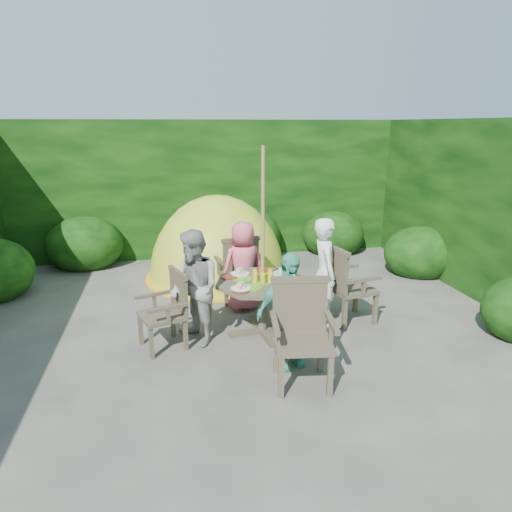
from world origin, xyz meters
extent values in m
plane|color=#45423D|center=(0.00, 0.00, 0.00)|extent=(60.00, 60.00, 0.00)
cube|color=black|center=(0.00, 4.00, 1.25)|extent=(9.00, 1.00, 2.50)
cylinder|color=#3C3627|center=(0.30, 0.08, 0.31)|extent=(0.11, 0.11, 0.62)
cube|color=#3C3627|center=(0.30, 0.08, 0.03)|extent=(0.83, 0.19, 0.05)
cube|color=#3C3627|center=(0.30, 0.08, 0.03)|extent=(0.19, 0.83, 0.05)
cylinder|color=#3C3627|center=(0.30, 0.08, 0.64)|extent=(1.26, 1.26, 0.04)
cylinder|color=#54AC1D|center=(0.12, -0.10, 0.66)|extent=(0.26, 0.26, 0.00)
cylinder|color=#54AC1D|center=(0.52, -0.06, 0.66)|extent=(0.26, 0.26, 0.00)
cylinder|color=#54AC1D|center=(0.08, 0.22, 0.66)|extent=(0.26, 0.26, 0.00)
cylinder|color=#54AC1D|center=(0.48, 0.27, 0.66)|extent=(0.26, 0.26, 0.00)
cylinder|color=#54AC1D|center=(0.30, 0.08, 0.66)|extent=(0.26, 0.26, 0.00)
cylinder|color=white|center=(0.60, 0.30, 0.67)|extent=(0.23, 0.23, 0.01)
cylinder|color=white|center=(0.08, 0.38, 0.67)|extent=(0.23, 0.23, 0.01)
cylinder|color=white|center=(0.01, -0.14, 0.67)|extent=(0.23, 0.23, 0.01)
cylinder|color=white|center=(0.52, -0.21, 0.67)|extent=(0.23, 0.23, 0.01)
cylinder|color=red|center=(0.72, 0.13, 0.67)|extent=(0.20, 0.20, 0.01)
cylinder|color=red|center=(0.38, 0.50, 0.67)|extent=(0.20, 0.20, 0.01)
cylinder|color=red|center=(-0.07, 0.29, 0.67)|extent=(0.20, 0.20, 0.01)
cylinder|color=red|center=(-0.01, -0.20, 0.67)|extent=(0.20, 0.20, 0.01)
cylinder|color=red|center=(0.48, -0.30, 0.67)|extent=(0.20, 0.20, 0.01)
cylinder|color=green|center=(0.50, 0.15, 0.69)|extent=(0.16, 0.16, 0.05)
cylinder|color=olive|center=(0.30, 0.08, 1.10)|extent=(0.05, 0.05, 2.20)
cube|color=#3C3627|center=(1.47, 0.22, 0.43)|extent=(0.58, 0.60, 0.05)
cube|color=#3C3627|center=(1.73, 0.04, 0.21)|extent=(0.06, 0.06, 0.42)
cube|color=#3C3627|center=(1.65, 0.48, 0.21)|extent=(0.06, 0.06, 0.42)
cube|color=#3C3627|center=(1.29, -0.03, 0.21)|extent=(0.06, 0.06, 0.42)
cube|color=#3C3627|center=(1.22, 0.40, 0.21)|extent=(0.06, 0.06, 0.42)
cube|color=#3C3627|center=(1.24, 0.18, 0.70)|extent=(0.13, 0.52, 0.50)
cube|color=#3C3627|center=(1.52, -0.03, 0.63)|extent=(0.50, 0.13, 0.04)
cube|color=#3C3627|center=(1.43, 0.48, 0.63)|extent=(0.50, 0.13, 0.04)
cube|color=#3C3627|center=(-0.87, -0.06, 0.38)|extent=(0.57, 0.58, 0.04)
cube|color=#3C3627|center=(-1.12, 0.06, 0.19)|extent=(0.06, 0.06, 0.37)
cube|color=#3C3627|center=(-0.99, -0.30, 0.19)|extent=(0.06, 0.06, 0.37)
cube|color=#3C3627|center=(-0.75, 0.19, 0.19)|extent=(0.06, 0.06, 0.37)
cube|color=#3C3627|center=(-0.62, -0.18, 0.19)|extent=(0.06, 0.06, 0.37)
cube|color=#3C3627|center=(-0.67, 0.01, 0.62)|extent=(0.18, 0.44, 0.44)
cube|color=#3C3627|center=(-0.94, 0.16, 0.56)|extent=(0.43, 0.19, 0.04)
cube|color=#3C3627|center=(-0.79, -0.27, 0.56)|extent=(0.43, 0.19, 0.04)
cube|color=#3C3627|center=(0.16, 1.25, 0.42)|extent=(0.58, 0.57, 0.05)
cube|color=#3C3627|center=(0.34, 1.50, 0.20)|extent=(0.06, 0.06, 0.41)
cube|color=#3C3627|center=(-0.08, 1.43, 0.20)|extent=(0.06, 0.06, 0.41)
cube|color=#3C3627|center=(0.41, 1.08, 0.20)|extent=(0.06, 0.06, 0.41)
cube|color=#3C3627|center=(-0.01, 1.01, 0.20)|extent=(0.06, 0.06, 0.41)
cube|color=#3C3627|center=(0.20, 1.03, 0.68)|extent=(0.50, 0.13, 0.48)
cube|color=#3C3627|center=(0.41, 1.30, 0.61)|extent=(0.13, 0.49, 0.04)
cube|color=#3C3627|center=(-0.09, 1.21, 0.61)|extent=(0.13, 0.49, 0.04)
cube|color=#3C3627|center=(0.44, -1.09, 0.44)|extent=(0.60, 0.58, 0.05)
cube|color=#3C3627|center=(0.19, -1.28, 0.21)|extent=(0.06, 0.06, 0.43)
cube|color=#3C3627|center=(0.63, -1.34, 0.21)|extent=(0.06, 0.06, 0.43)
cube|color=#3C3627|center=(0.25, -0.83, 0.21)|extent=(0.06, 0.06, 0.43)
cube|color=#3C3627|center=(0.70, -0.90, 0.21)|extent=(0.06, 0.06, 0.43)
cube|color=#3C3627|center=(0.48, -0.85, 0.72)|extent=(0.53, 0.12, 0.51)
cube|color=#3C3627|center=(0.18, -1.05, 0.64)|extent=(0.12, 0.51, 0.04)
cube|color=#3C3627|center=(0.71, -1.13, 0.64)|extent=(0.12, 0.51, 0.04)
imported|color=white|center=(1.10, 0.18, 0.68)|extent=(0.36, 0.52, 1.36)
imported|color=gray|center=(-0.49, -0.01, 0.66)|extent=(0.73, 0.80, 1.32)
imported|color=#E05C72|center=(0.21, 0.88, 0.60)|extent=(0.66, 0.51, 1.21)
imported|color=#4FB99D|center=(0.40, -0.71, 0.61)|extent=(0.77, 0.50, 1.22)
ellipsoid|color=#B1D729|center=(0.02, 2.31, 0.00)|extent=(2.28, 2.28, 2.69)
ellipsoid|color=black|center=(0.00, 1.55, 0.00)|extent=(0.77, 0.42, 0.92)
cylinder|color=#FDAC1A|center=(0.02, 2.31, 0.02)|extent=(2.35, 2.35, 0.03)
camera|label=1|loc=(-0.75, -4.83, 2.42)|focal=32.00mm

